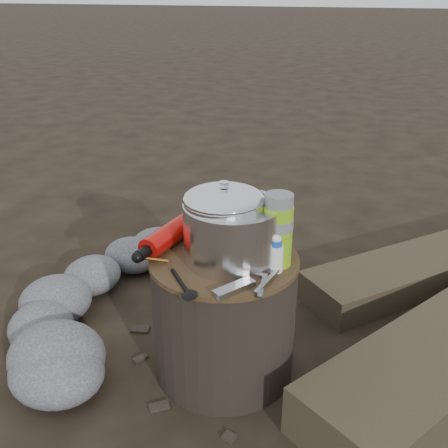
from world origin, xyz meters
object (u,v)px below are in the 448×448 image
(camping_pot, at_px, (224,224))
(fuel_bottle, at_px, (168,236))
(travel_mug, at_px, (269,221))
(thermos, at_px, (278,230))
(stump, at_px, (224,315))

(camping_pot, relative_size, fuel_bottle, 0.80)
(travel_mug, bearing_deg, fuel_bottle, -152.50)
(camping_pot, distance_m, thermos, 0.14)
(stump, relative_size, fuel_bottle, 1.55)
(camping_pot, bearing_deg, travel_mug, 61.60)
(stump, distance_m, thermos, 0.32)
(stump, height_order, fuel_bottle, fuel_bottle)
(thermos, distance_m, travel_mug, 0.15)
(stump, distance_m, camping_pot, 0.30)
(fuel_bottle, height_order, travel_mug, travel_mug)
(fuel_bottle, xyz_separation_m, travel_mug, (0.26, 0.14, 0.03))
(camping_pot, height_order, travel_mug, camping_pot)
(camping_pot, distance_m, travel_mug, 0.19)
(fuel_bottle, bearing_deg, stump, 4.01)
(stump, height_order, camping_pot, camping_pot)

